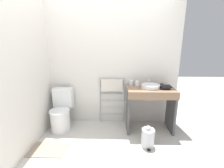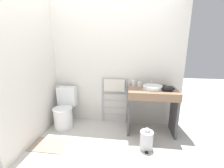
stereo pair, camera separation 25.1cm
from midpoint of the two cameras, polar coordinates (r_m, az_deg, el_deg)
The scene contains 13 objects.
ground_plane at distance 2.34m, azimuth -5.35°, elevation -28.44°, with size 12.00×12.00×0.00m, color beige.
wall_back at distance 3.02m, azimuth -2.89°, elevation 8.32°, with size 2.68×0.12×2.53m, color silver.
wall_side at distance 2.79m, azimuth -31.55°, elevation 5.68°, with size 0.12×1.85×2.53m, color silver.
toilet at distance 3.14m, azimuth -20.97°, elevation -10.30°, with size 0.37×0.51×0.79m.
towel_radiator at distance 3.02m, azimuth -2.42°, elevation -2.59°, with size 0.52×0.06×0.96m.
vanity_counter at distance 2.86m, azimuth 11.83°, elevation -6.97°, with size 0.85×0.53×0.84m.
sink_basin at distance 2.77m, azimuth 12.02°, elevation -0.84°, with size 0.34×0.34×0.06m.
faucet at distance 2.93m, azimuth 11.45°, elevation 0.88°, with size 0.02×0.10×0.11m.
cup_near_wall at distance 2.92m, azimuth 4.99°, elevation 0.50°, with size 0.08×0.08×0.10m.
cup_near_edge at distance 2.86m, azimuth 7.19°, elevation 0.15°, with size 0.08×0.08×0.10m.
hair_dryer at distance 2.75m, azimuth 17.39°, elevation -1.07°, with size 0.20×0.19×0.09m.
trash_bin at distance 2.59m, azimuth 10.68°, elevation -19.38°, with size 0.21×0.24×0.36m.
bath_mat at distance 2.80m, azimuth -25.73°, elevation -21.60°, with size 0.56×0.36×0.01m, color gray.
Camera 1 is at (0.12, -1.70, 1.59)m, focal length 24.00 mm.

